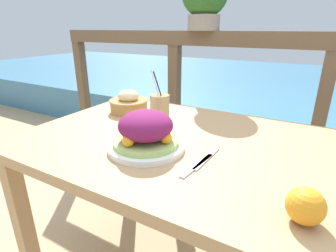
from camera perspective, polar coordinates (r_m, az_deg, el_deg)
patio_table at (r=1.05m, az=3.36°, el=-7.20°), size 1.26×0.85×0.71m
railing_fence at (r=1.68m, az=15.35°, el=8.56°), size 2.80×0.08×1.09m
sea_backdrop at (r=4.22m, az=23.61°, el=6.54°), size 12.00×4.00×0.41m
salad_plate at (r=0.91m, az=-4.84°, el=-1.52°), size 0.27×0.27×0.14m
drink_glass at (r=1.12m, az=-1.80°, el=3.28°), size 0.08×0.08×0.25m
bread_basket at (r=1.35m, az=-8.53°, el=4.96°), size 0.20×0.20×0.11m
fork at (r=0.83m, az=6.42°, el=-8.50°), size 0.04×0.18×0.00m
knife at (r=0.87m, az=8.40°, el=-7.02°), size 0.02×0.18×0.00m
orange_near_basket at (r=0.66m, az=27.75°, el=-15.14°), size 0.08×0.08×0.08m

